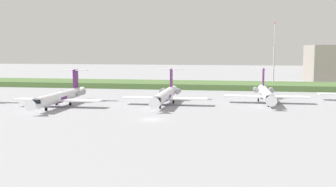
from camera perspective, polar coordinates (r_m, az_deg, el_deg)
ground_plane at (r=112.22m, az=0.63°, el=-1.08°), size 500.00×500.00×0.00m
grass_berm at (r=151.37m, az=2.86°, el=1.27°), size 320.00×20.00×2.02m
regional_jet_second at (r=105.16m, az=-15.36°, el=-0.43°), size 22.81×31.00×9.00m
regional_jet_third at (r=105.07m, az=-0.38°, el=-0.20°), size 22.81×31.00×9.00m
regional_jet_fourth at (r=111.94m, az=14.01°, el=0.02°), size 22.81×31.00×9.00m
antenna_mast at (r=154.70m, az=15.10°, el=4.59°), size 4.40×0.50×24.69m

